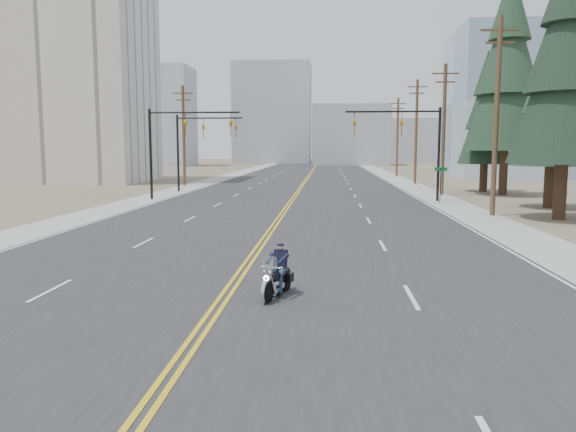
{
  "coord_description": "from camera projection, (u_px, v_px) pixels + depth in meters",
  "views": [
    {
      "loc": [
        2.74,
        -10.85,
        3.99
      ],
      "look_at": [
        1.34,
        8.84,
        1.6
      ],
      "focal_mm": 35.0,
      "sensor_mm": 36.0,
      "label": 1
    }
  ],
  "objects": [
    {
      "name": "ground_plane",
      "position": [
        192.0,
        345.0,
        11.42
      ],
      "size": [
        400.0,
        400.0,
        0.0
      ],
      "primitive_type": "plane",
      "color": "#776D56",
      "rests_on": "ground"
    },
    {
      "name": "road",
      "position": [
        309.0,
        176.0,
        80.73
      ],
      "size": [
        20.0,
        200.0,
        0.01
      ],
      "primitive_type": "cube",
      "color": "#303033",
      "rests_on": "ground"
    },
    {
      "name": "sidewalk_left",
      "position": [
        230.0,
        176.0,
        81.54
      ],
      "size": [
        3.0,
        200.0,
        0.01
      ],
      "primitive_type": "cube",
      "color": "#A5A5A0",
      "rests_on": "ground"
    },
    {
      "name": "sidewalk_right",
      "position": [
        389.0,
        176.0,
        79.92
      ],
      "size": [
        3.0,
        200.0,
        0.01
      ],
      "primitive_type": "cube",
      "color": "#A5A5A0",
      "rests_on": "ground"
    },
    {
      "name": "traffic_mast_left",
      "position": [
        176.0,
        136.0,
        43.14
      ],
      "size": [
        7.1,
        0.26,
        7.0
      ],
      "color": "black",
      "rests_on": "ground"
    },
    {
      "name": "traffic_mast_right",
      "position": [
        412.0,
        135.0,
        41.88
      ],
      "size": [
        7.1,
        0.26,
        7.0
      ],
      "color": "black",
      "rests_on": "ground"
    },
    {
      "name": "traffic_mast_far",
      "position": [
        196.0,
        138.0,
        51.09
      ],
      "size": [
        6.1,
        0.26,
        7.0
      ],
      "color": "black",
      "rests_on": "ground"
    },
    {
      "name": "street_sign",
      "position": [
        441.0,
        179.0,
        40.15
      ],
      "size": [
        0.9,
        0.06,
        2.62
      ],
      "color": "black",
      "rests_on": "ground"
    },
    {
      "name": "utility_pole_b",
      "position": [
        497.0,
        114.0,
        32.59
      ],
      "size": [
        2.2,
        0.3,
        11.5
      ],
      "color": "brown",
      "rests_on": "ground"
    },
    {
      "name": "utility_pole_c",
      "position": [
        444.0,
        127.0,
        47.47
      ],
      "size": [
        2.2,
        0.3,
        11.0
      ],
      "color": "brown",
      "rests_on": "ground"
    },
    {
      "name": "utility_pole_d",
      "position": [
        416.0,
        130.0,
        62.3
      ],
      "size": [
        2.2,
        0.3,
        11.5
      ],
      "color": "brown",
      "rests_on": "ground"
    },
    {
      "name": "utility_pole_e",
      "position": [
        397.0,
        136.0,
        79.16
      ],
      "size": [
        2.2,
        0.3,
        11.0
      ],
      "color": "brown",
      "rests_on": "ground"
    },
    {
      "name": "utility_pole_left",
      "position": [
        184.0,
        134.0,
        59.17
      ],
      "size": [
        2.2,
        0.3,
        10.5
      ],
      "color": "brown",
      "rests_on": "ground"
    },
    {
      "name": "apartment_block",
      "position": [
        68.0,
        54.0,
        66.04
      ],
      "size": [
        18.0,
        14.0,
        30.0
      ],
      "primitive_type": "cube",
      "color": "silver",
      "rests_on": "ground"
    },
    {
      "name": "glass_building",
      "position": [
        541.0,
        104.0,
        77.27
      ],
      "size": [
        24.0,
        16.0,
        20.0
      ],
      "primitive_type": "cube",
      "color": "#9EB5CC",
      "rests_on": "ground"
    },
    {
      "name": "haze_bldg_a",
      "position": [
        161.0,
        117.0,
        126.43
      ],
      "size": [
        14.0,
        12.0,
        22.0
      ],
      "primitive_type": "cube",
      "color": "#B7BCC6",
      "rests_on": "ground"
    },
    {
      "name": "haze_bldg_b",
      "position": [
        350.0,
        135.0,
        133.79
      ],
      "size": [
        18.0,
        14.0,
        14.0
      ],
      "primitive_type": "cube",
      "color": "#ADB2B7",
      "rests_on": "ground"
    },
    {
      "name": "haze_bldg_c",
      "position": [
        508.0,
        124.0,
        116.44
      ],
      "size": [
        16.0,
        12.0,
        18.0
      ],
      "primitive_type": "cube",
      "color": "#B7BCC6",
      "rests_on": "ground"
    },
    {
      "name": "haze_bldg_d",
      "position": [
        273.0,
        114.0,
        149.33
      ],
      "size": [
        20.0,
        15.0,
        26.0
      ],
      "primitive_type": "cube",
      "color": "#ADB2B7",
      "rests_on": "ground"
    },
    {
      "name": "haze_bldg_e",
      "position": [
        408.0,
        141.0,
        157.47
      ],
      "size": [
        14.0,
        14.0,
        12.0
      ],
      "primitive_type": "cube",
      "color": "#B7BCC6",
      "rests_on": "ground"
    },
    {
      "name": "haze_bldg_f",
      "position": [
        121.0,
        132.0,
        142.7
      ],
      "size": [
        12.0,
        12.0,
        16.0
      ],
      "primitive_type": "cube",
      "color": "#ADB2B7",
      "rests_on": "ground"
    },
    {
      "name": "motorcyclist",
      "position": [
        277.0,
        271.0,
        15.03
      ],
      "size": [
        1.29,
        2.0,
        1.45
      ],
      "primitive_type": null,
      "rotation": [
        0.0,
        0.0,
        2.85
      ],
      "color": "black",
      "rests_on": "ground"
    },
    {
      "name": "conifer_near",
      "position": [
        568.0,
        55.0,
        30.48
      ],
      "size": [
        5.93,
        5.93,
        15.7
      ],
      "rotation": [
        0.0,
        0.0,
        0.32
      ],
      "color": "#382619",
      "rests_on": "ground"
    },
    {
      "name": "conifer_mid",
      "position": [
        555.0,
        85.0,
        36.8
      ],
      "size": [
        5.31,
        5.31,
        14.15
      ],
      "rotation": [
        0.0,
        0.0,
        0.27
      ],
      "color": "#382619",
      "rests_on": "ground"
    },
    {
      "name": "conifer_tall",
      "position": [
        508.0,
        65.0,
        46.69
      ],
      "size": [
        6.82,
        6.82,
        18.94
      ],
      "rotation": [
        0.0,
        0.0,
        0.32
      ],
      "color": "#382619",
      "rests_on": "ground"
    },
    {
      "name": "conifer_far",
      "position": [
        486.0,
        111.0,
        50.96
      ],
      "size": [
        4.8,
        4.8,
        12.85
      ],
      "rotation": [
        0.0,
        0.0,
        -0.14
      ],
      "color": "#382619",
      "rests_on": "ground"
    }
  ]
}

